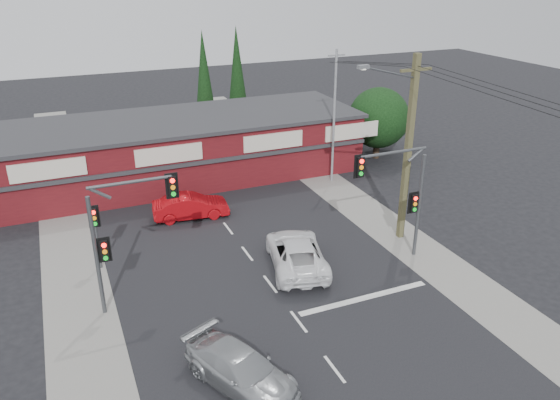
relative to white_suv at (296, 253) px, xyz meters
name	(u,v)px	position (x,y,z in m)	size (l,w,h in m)	color
ground	(281,298)	(-1.85, -2.33, -0.77)	(120.00, 120.00, 0.00)	black
road_strip	(244,249)	(-1.85, 2.67, -0.76)	(14.00, 70.00, 0.01)	black
verge_left	(76,283)	(-10.35, 2.67, -0.76)	(3.00, 70.00, 0.02)	gray
verge_right	(380,222)	(6.65, 2.67, -0.76)	(3.00, 70.00, 0.02)	gray
stop_line	(364,298)	(1.65, -3.83, -0.75)	(6.50, 0.35, 0.01)	silver
white_suv	(296,253)	(0.00, 0.00, 0.00)	(2.55, 5.53, 1.54)	white
silver_suv	(241,370)	(-5.34, -6.90, -0.07)	(1.96, 4.83, 1.40)	#A1A5A7
red_sedan	(191,206)	(-3.40, 7.66, -0.04)	(1.55, 4.45, 1.46)	#B10A10
lane_dashes	(284,302)	(-1.85, -2.67, -0.75)	(0.12, 36.92, 0.01)	silver
shop_building	(172,149)	(-2.84, 14.66, 1.37)	(27.30, 8.40, 4.22)	#4F0F14
tree_cluster	(377,120)	(12.84, 13.11, 2.13)	(5.90, 5.10, 5.50)	#2D2116
conifer_near	(204,78)	(1.65, 21.67, 4.71)	(1.80, 1.80, 9.25)	#2D2116
conifer_far	(237,70)	(5.15, 23.67, 4.71)	(1.80, 1.80, 9.25)	#2D2116
traffic_mast_left	(120,227)	(-8.27, -0.32, 3.16)	(3.77, 0.27, 5.97)	#47494C
traffic_mast_right	(402,188)	(5.02, -1.32, 3.18)	(3.96, 0.27, 5.97)	#47494C
pedestal_signal	(95,224)	(-9.05, 3.68, 1.64)	(0.55, 0.27, 3.38)	#47494C
utility_pole	(407,144)	(6.52, 0.66, 4.63)	(4.38, 0.59, 10.00)	brown
steel_pole	(334,115)	(7.15, 9.67, 3.94)	(1.20, 0.16, 9.00)	gray
power_lines	(496,96)	(6.63, -4.79, 8.27)	(2.01, 29.00, 1.22)	black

